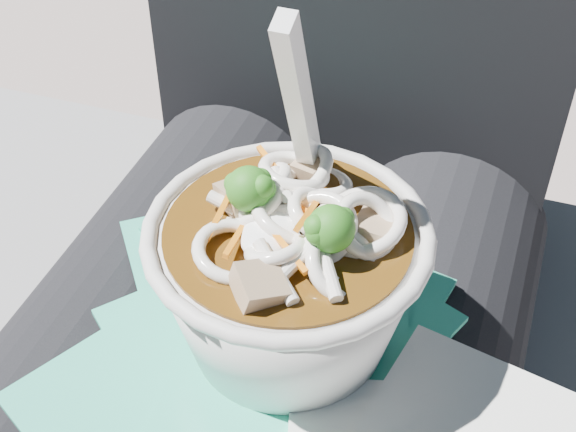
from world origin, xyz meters
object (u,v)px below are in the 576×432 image
(person_body, at_px, (287,286))
(plastic_bag, at_px, (261,350))
(lap, at_px, (242,407))
(udon_bowl, at_px, (289,271))

(person_body, distance_m, plastic_bag, 0.13)
(person_body, bearing_deg, lap, -90.00)
(lap, height_order, udon_bowl, udon_bowl)
(plastic_bag, bearing_deg, lap, 144.48)
(lap, xyz_separation_m, person_body, (-0.00, 0.09, 0.03))
(plastic_bag, height_order, udon_bowl, udon_bowl)
(person_body, height_order, udon_bowl, person_body)
(lap, bearing_deg, udon_bowl, -7.88)
(person_body, bearing_deg, udon_bowl, -69.42)
(person_body, bearing_deg, plastic_bag, -78.44)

